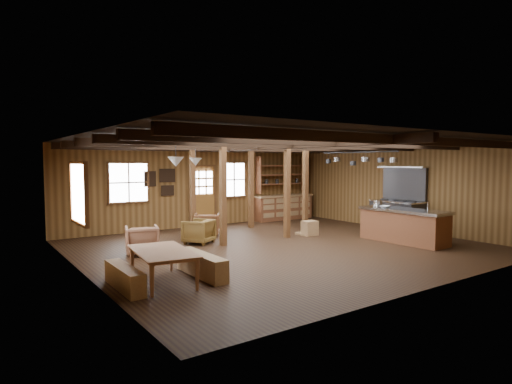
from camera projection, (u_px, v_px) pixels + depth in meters
room at (282, 194)px, 11.27m from camera, size 10.04×9.04×2.84m
ceiling_joists at (278, 146)px, 11.33m from camera, size 9.80×8.82×0.18m
timber_posts at (253, 189)px, 13.27m from camera, size 3.95×2.35×2.80m
back_door at (203, 201)px, 14.95m from camera, size 1.02×0.08×2.15m
window_back_left at (129, 183)px, 13.42m from camera, size 1.32×0.06×1.32m
window_back_right at (234, 180)px, 15.65m from camera, size 1.02×0.06×1.32m
window_left at (78, 193)px, 8.83m from camera, size 0.14×1.24×1.32m
notice_boards at (162, 180)px, 14.04m from camera, size 1.08×0.03×0.90m
back_counter at (283, 204)px, 16.71m from camera, size 2.55×0.60×2.45m
pendant_lamps at (187, 162)px, 10.75m from camera, size 1.86×2.36×0.66m
pot_rack at (359, 159)px, 13.28m from camera, size 0.40×3.00×0.43m
kitchen_island at (404, 225)px, 11.94m from camera, size 0.94×2.52×1.20m
step_stool at (310, 228)px, 13.07m from camera, size 0.51×0.37×0.45m
commercial_range at (399, 211)px, 13.79m from camera, size 0.88×1.71×2.11m
dining_table at (164, 266)px, 7.96m from camera, size 1.17×1.83×0.61m
bench_wall at (124, 278)px, 7.54m from camera, size 0.28×1.47×0.40m
bench_aisle at (202, 265)px, 8.41m from camera, size 0.30×1.61×0.44m
armchair_a at (199, 231)px, 11.78m from camera, size 1.01×1.01×0.67m
armchair_b at (207, 224)px, 13.06m from camera, size 1.01×1.02×0.68m
armchair_c at (142, 240)px, 10.35m from camera, size 0.94×0.95×0.71m
counter_pot at (378, 203)px, 12.79m from camera, size 0.27×0.27×0.16m
bowl at (385, 207)px, 12.15m from camera, size 0.35×0.35×0.07m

